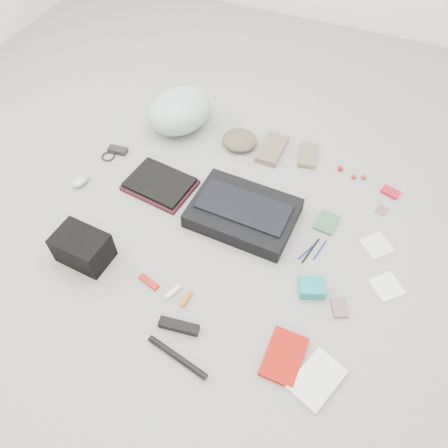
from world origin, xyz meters
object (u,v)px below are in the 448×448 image
at_px(messenger_bag, 243,213).
at_px(accordion_wallet, 312,288).
at_px(book_red, 284,356).
at_px(camera_bag, 83,248).
at_px(laptop, 160,182).
at_px(bike_helmet, 180,110).

distance_m(messenger_bag, accordion_wallet, 0.47).
distance_m(messenger_bag, book_red, 0.68).
bearing_deg(messenger_bag, book_red, -53.26).
relative_size(messenger_bag, camera_bag, 2.13).
bearing_deg(accordion_wallet, laptop, 140.73).
xyz_separation_m(laptop, book_red, (0.83, -0.58, -0.02)).
relative_size(messenger_bag, bike_helmet, 1.28).
xyz_separation_m(messenger_bag, bike_helmet, (-0.55, 0.47, 0.07)).
bearing_deg(laptop, book_red, -27.91).
xyz_separation_m(laptop, camera_bag, (-0.10, -0.49, 0.04)).
height_order(camera_bag, book_red, camera_bag).
distance_m(laptop, book_red, 1.01).
distance_m(messenger_bag, camera_bag, 0.72).
bearing_deg(camera_bag, book_red, -1.44).
bearing_deg(bike_helmet, laptop, -54.74).
bearing_deg(camera_bag, messenger_bag, 44.56).
bearing_deg(laptop, bike_helmet, 110.52).
distance_m(camera_bag, book_red, 0.94).
bearing_deg(bike_helmet, book_red, -25.82).
bearing_deg(accordion_wallet, messenger_bag, 126.79).
xyz_separation_m(bike_helmet, camera_bag, (0.01, -0.94, -0.04)).
relative_size(bike_helmet, book_red, 1.82).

